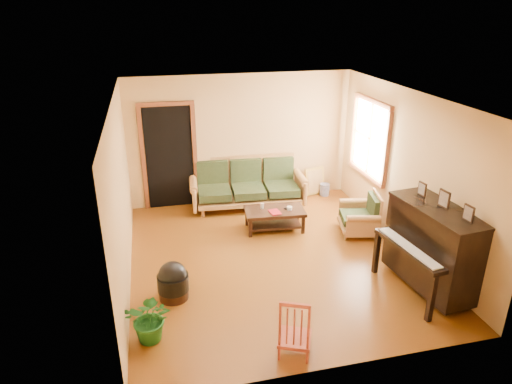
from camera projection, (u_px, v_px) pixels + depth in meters
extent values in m
plane|color=#592D0B|center=(273.00, 258.00, 7.42)|extent=(5.00, 5.00, 0.00)
cube|color=black|center=(169.00, 158.00, 8.95)|extent=(1.08, 0.16, 2.05)
cube|color=white|center=(370.00, 139.00, 8.49)|extent=(0.12, 1.36, 1.46)
cube|color=#A6713C|center=(248.00, 184.00, 9.12)|extent=(2.32, 1.10, 0.97)
cube|color=black|center=(274.00, 219.00, 8.29)|extent=(1.11, 0.67, 0.39)
cube|color=#A6713C|center=(359.00, 213.00, 8.10)|extent=(0.87, 0.90, 0.76)
cube|color=black|center=(433.00, 249.00, 6.39)|extent=(1.01, 1.53, 1.28)
cylinder|color=black|center=(173.00, 285.00, 6.34)|extent=(0.47, 0.47, 0.42)
cube|color=maroon|center=(295.00, 324.00, 5.26)|extent=(0.51, 0.53, 0.80)
cube|color=gold|center=(315.00, 181.00, 9.78)|extent=(0.48, 0.22, 0.62)
cylinder|color=navy|center=(325.00, 190.00, 9.79)|extent=(0.21, 0.21, 0.26)
imported|color=#185519|center=(151.00, 318.00, 5.50)|extent=(0.70, 0.66, 0.63)
imported|color=maroon|center=(270.00, 213.00, 8.06)|extent=(0.21, 0.26, 0.02)
cylinder|color=silver|center=(262.00, 206.00, 8.24)|extent=(0.08, 0.08, 0.11)
cylinder|color=silver|center=(289.00, 208.00, 8.20)|extent=(0.10, 0.10, 0.06)
cube|color=black|center=(288.00, 208.00, 8.28)|extent=(0.16, 0.09, 0.02)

